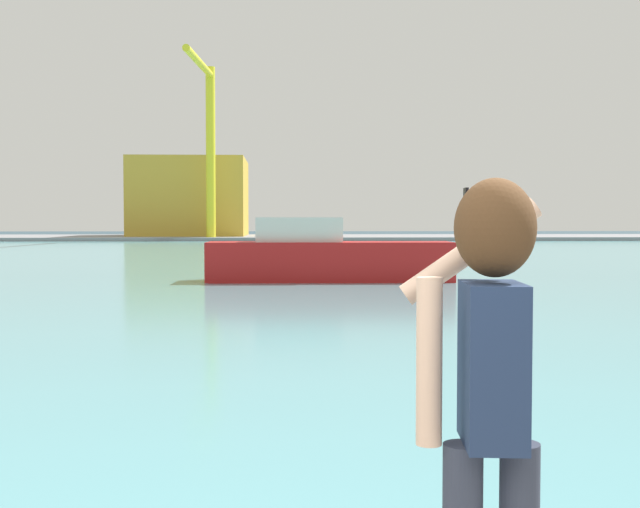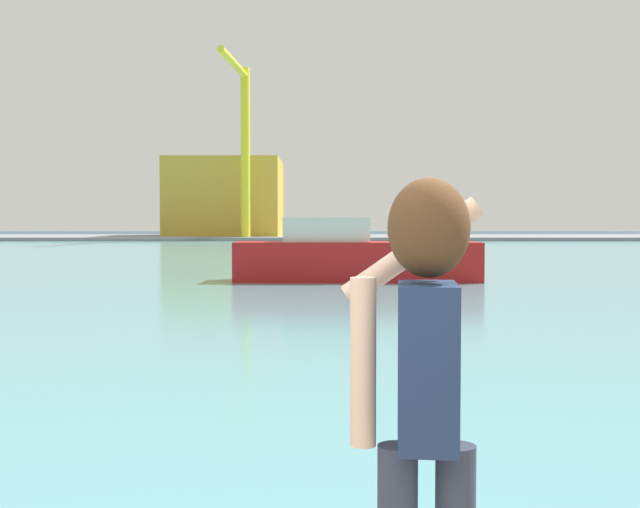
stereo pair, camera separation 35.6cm
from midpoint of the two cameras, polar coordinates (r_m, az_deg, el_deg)
name	(u,v)px [view 1 (the left image)]	position (r m, az deg, el deg)	size (l,w,h in m)	color
ground_plane	(280,254)	(51.85, -3.04, -0.01)	(220.00, 220.00, 0.00)	#334751
harbor_water	(280,253)	(53.85, -3.03, 0.09)	(140.00, 100.00, 0.02)	#599EA8
far_shore_dock	(281,237)	(93.83, -2.88, 1.18)	(140.00, 20.00, 0.39)	gray
person_photographer	(489,373)	(2.84, 8.35, -8.38)	(0.53, 0.56, 1.74)	#2D3342
boat_moored	(326,257)	(28.47, 0.03, -0.21)	(8.67, 2.21, 2.25)	#B21919
warehouse_left	(191,198)	(96.17, -9.25, 3.97)	(12.99, 13.60, 8.96)	gold
port_crane	(208,130)	(85.36, -8.07, 8.69)	(1.82, 13.78, 18.00)	yellow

